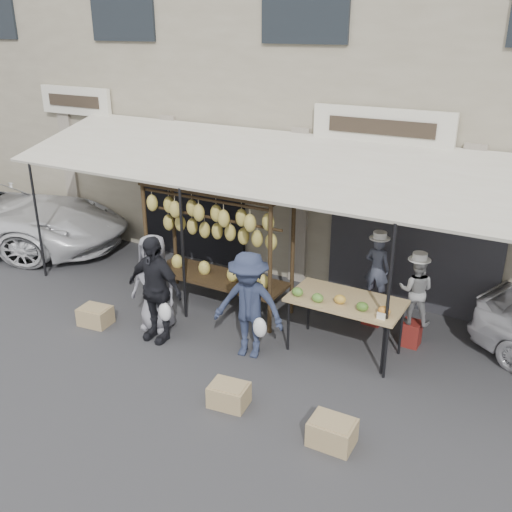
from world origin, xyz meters
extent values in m
plane|color=#2D2D30|center=(0.00, 0.00, 0.00)|extent=(90.00, 90.00, 0.00)
cube|color=#A39A81|center=(0.00, 6.50, 3.50)|extent=(24.00, 6.00, 7.00)
cube|color=#232328|center=(2.20, 3.46, 1.25)|extent=(3.00, 0.10, 2.50)
cube|color=black|center=(-2.50, 3.46, 1.25)|extent=(2.60, 0.10, 2.50)
cube|color=silver|center=(1.50, 3.40, 3.15)|extent=(2.40, 0.10, 0.60)
cube|color=silver|center=(-5.50, 3.40, 3.15)|extent=(2.00, 0.10, 0.60)
cube|color=#BEB6A0|center=(0.00, 2.30, 2.60)|extent=(10.00, 2.34, 0.63)
cylinder|color=black|center=(-4.50, 1.15, 1.15)|extent=(0.05, 0.05, 2.30)
cylinder|color=black|center=(-1.00, 1.15, 1.15)|extent=(0.05, 0.05, 2.30)
cylinder|color=black|center=(2.50, 1.15, 1.15)|extent=(0.05, 0.05, 2.30)
cylinder|color=black|center=(-1.98, 1.39, 1.10)|extent=(0.07, 0.07, 2.20)
cylinder|color=black|center=(0.52, 1.39, 1.10)|extent=(0.07, 0.07, 2.20)
cylinder|color=black|center=(-1.98, 2.19, 1.10)|extent=(0.07, 0.07, 2.20)
cylinder|color=black|center=(0.52, 2.19, 1.10)|extent=(0.07, 0.07, 2.20)
cube|color=black|center=(-0.73, 1.79, 2.20)|extent=(2.60, 0.90, 0.07)
cylinder|color=black|center=(-0.73, 1.44, 2.08)|extent=(2.50, 0.05, 0.05)
cylinder|color=black|center=(-0.73, 2.14, 2.08)|extent=(2.50, 0.05, 0.05)
cylinder|color=black|center=(-0.73, 1.79, 1.65)|extent=(2.50, 0.05, 0.05)
cube|color=black|center=(-0.73, 1.79, 0.55)|extent=(2.50, 0.80, 0.05)
ellipsoid|color=#E7D166|center=(-1.83, 1.44, 1.85)|extent=(0.20, 0.18, 0.30)
ellipsoid|color=#E7D166|center=(-1.59, 1.59, 1.82)|extent=(0.20, 0.18, 0.30)
ellipsoid|color=#E7D166|center=(-1.34, 1.44, 1.82)|extent=(0.20, 0.18, 0.30)
ellipsoid|color=#E7D166|center=(-1.10, 1.59, 1.84)|extent=(0.20, 0.18, 0.30)
ellipsoid|color=#E7D166|center=(-0.85, 1.44, 1.83)|extent=(0.20, 0.18, 0.30)
ellipsoid|color=#E7D166|center=(-0.61, 1.59, 1.82)|extent=(0.20, 0.18, 0.30)
ellipsoid|color=#E7D166|center=(-0.36, 1.44, 1.81)|extent=(0.20, 0.18, 0.30)
ellipsoid|color=#E7D166|center=(-0.12, 1.59, 1.82)|extent=(0.20, 0.18, 0.30)
ellipsoid|color=#E7D166|center=(0.12, 1.44, 1.82)|extent=(0.20, 0.18, 0.30)
ellipsoid|color=#E7D166|center=(0.37, 1.59, 1.83)|extent=(0.20, 0.18, 0.30)
ellipsoid|color=#E7D166|center=(-1.78, 1.79, 1.40)|extent=(0.20, 0.18, 0.30)
ellipsoid|color=#E7D166|center=(-1.52, 1.79, 1.44)|extent=(0.20, 0.18, 0.30)
ellipsoid|color=#E7D166|center=(-1.26, 1.79, 1.42)|extent=(0.20, 0.18, 0.30)
ellipsoid|color=#E7D166|center=(-0.99, 1.79, 1.40)|extent=(0.20, 0.18, 0.30)
ellipsoid|color=#E7D166|center=(-0.73, 1.79, 1.43)|extent=(0.20, 0.18, 0.30)
ellipsoid|color=#E7D166|center=(-0.47, 1.79, 1.44)|extent=(0.20, 0.18, 0.30)
ellipsoid|color=#E7D166|center=(-0.21, 1.79, 1.43)|extent=(0.20, 0.18, 0.30)
ellipsoid|color=#E7D166|center=(0.06, 1.79, 1.43)|extent=(0.20, 0.18, 0.30)
ellipsoid|color=#E7D166|center=(0.32, 1.79, 1.43)|extent=(0.20, 0.18, 0.30)
cube|color=tan|center=(1.79, 1.43, 0.88)|extent=(1.70, 0.90, 0.05)
cylinder|color=black|center=(1.02, 1.06, 0.42)|extent=(0.04, 0.04, 0.85)
cylinder|color=black|center=(2.56, 1.06, 0.42)|extent=(0.04, 0.04, 0.85)
cylinder|color=black|center=(1.02, 1.80, 0.42)|extent=(0.04, 0.04, 0.85)
cylinder|color=black|center=(2.56, 1.80, 0.42)|extent=(0.04, 0.04, 0.85)
ellipsoid|color=#598C33|center=(1.11, 1.17, 0.97)|extent=(0.18, 0.14, 0.14)
ellipsoid|color=#598C33|center=(1.46, 1.13, 0.97)|extent=(0.18, 0.14, 0.14)
ellipsoid|color=gold|center=(1.76, 1.25, 0.97)|extent=(0.18, 0.14, 0.14)
ellipsoid|color=#477226|center=(2.13, 1.19, 0.97)|extent=(0.18, 0.14, 0.14)
ellipsoid|color=orange|center=(2.44, 1.22, 0.97)|extent=(0.18, 0.14, 0.14)
imported|color=#424757|center=(1.88, 2.56, 0.99)|extent=(0.41, 0.27, 1.13)
imported|color=gray|center=(2.64, 2.16, 0.94)|extent=(0.58, 0.48, 1.08)
imported|color=gray|center=(-1.20, 0.61, 0.82)|extent=(0.84, 0.58, 1.64)
imported|color=black|center=(-0.96, 0.34, 0.87)|extent=(1.04, 0.46, 1.75)
imported|color=#272F47|center=(0.57, 0.64, 0.84)|extent=(1.18, 0.81, 1.68)
cube|color=maroon|center=(1.88, 2.56, 0.21)|extent=(0.39, 0.39, 0.43)
cube|color=maroon|center=(2.64, 2.16, 0.20)|extent=(0.35, 0.35, 0.40)
cube|color=tan|center=(0.98, -0.58, 0.15)|extent=(0.55, 0.44, 0.30)
cube|color=tan|center=(2.46, -0.60, 0.16)|extent=(0.54, 0.42, 0.32)
cube|color=tan|center=(-2.16, 0.17, 0.15)|extent=(0.55, 0.45, 0.31)
camera|label=1|loc=(4.42, -5.87, 4.69)|focal=40.00mm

